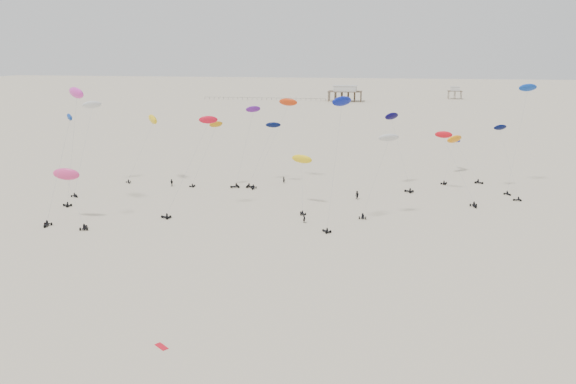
% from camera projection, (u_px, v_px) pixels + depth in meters
% --- Properties ---
extents(ground_plane, '(900.00, 900.00, 0.00)m').
position_uv_depth(ground_plane, '(340.00, 137.00, 208.53)').
color(ground_plane, beige).
extents(pavilion_main, '(21.00, 13.00, 9.80)m').
position_uv_depth(pavilion_main, '(345.00, 95.00, 352.33)').
color(pavilion_main, brown).
rests_on(pavilion_main, ground).
extents(pavilion_small, '(9.00, 7.00, 8.00)m').
position_uv_depth(pavilion_small, '(455.00, 94.00, 369.31)').
color(pavilion_small, brown).
rests_on(pavilion_small, ground).
extents(pier_fence, '(80.20, 0.20, 1.50)m').
position_uv_depth(pier_fence, '(264.00, 99.00, 361.97)').
color(pier_fence, black).
rests_on(pier_fence, ground).
extents(rig_0, '(9.63, 14.02, 21.92)m').
position_uv_depth(rig_0, '(281.00, 118.00, 135.13)').
color(rig_0, black).
rests_on(rig_0, ground).
extents(rig_1, '(7.20, 4.17, 16.59)m').
position_uv_depth(rig_1, '(380.00, 165.00, 106.22)').
color(rig_1, black).
rests_on(rig_1, ground).
extents(rig_2, '(5.65, 13.56, 17.50)m').
position_uv_depth(rig_2, '(505.00, 148.00, 126.20)').
color(rig_2, black).
rests_on(rig_2, ground).
extents(rig_3, '(6.61, 6.40, 20.51)m').
position_uv_depth(rig_3, '(57.00, 176.00, 102.45)').
color(rig_3, black).
rests_on(rig_3, ground).
extents(rig_4, '(7.85, 13.51, 25.07)m').
position_uv_depth(rig_4, '(525.00, 104.00, 128.84)').
color(rig_4, black).
rests_on(rig_4, ground).
extents(rig_5, '(8.33, 4.12, 15.80)m').
position_uv_depth(rig_5, '(210.00, 140.00, 130.46)').
color(rig_5, black).
rests_on(rig_5, ground).
extents(rig_6, '(9.22, 7.29, 16.81)m').
position_uv_depth(rig_6, '(151.00, 125.00, 135.60)').
color(rig_6, black).
rests_on(rig_6, ground).
extents(rig_7, '(7.42, 17.99, 16.97)m').
position_uv_depth(rig_7, '(463.00, 154.00, 144.63)').
color(rig_7, black).
rests_on(rig_7, ground).
extents(rig_8, '(5.10, 10.15, 11.73)m').
position_uv_depth(rig_8, '(302.00, 166.00, 114.85)').
color(rig_8, black).
rests_on(rig_8, ground).
extents(rig_9, '(9.49, 10.44, 19.90)m').
position_uv_depth(rig_9, '(194.00, 153.00, 109.82)').
color(rig_9, black).
rests_on(rig_9, ground).
extents(rig_10, '(8.05, 9.18, 17.83)m').
position_uv_depth(rig_10, '(396.00, 136.00, 129.49)').
color(rig_10, black).
rests_on(rig_10, ground).
extents(rig_11, '(7.61, 7.03, 15.31)m').
position_uv_depth(rig_11, '(264.00, 148.00, 132.72)').
color(rig_11, black).
rests_on(rig_11, ground).
extents(rig_12, '(6.42, 9.16, 18.86)m').
position_uv_depth(rig_12, '(246.00, 138.00, 132.86)').
color(rig_12, black).
rests_on(rig_12, ground).
extents(rig_13, '(7.09, 5.63, 24.61)m').
position_uv_depth(rig_13, '(75.00, 108.00, 112.87)').
color(rig_13, black).
rests_on(rig_13, ground).
extents(rig_14, '(5.67, 17.87, 22.90)m').
position_uv_depth(rig_14, '(89.00, 121.00, 131.78)').
color(rig_14, black).
rests_on(rig_14, ground).
extents(rig_15, '(9.68, 7.54, 11.23)m').
position_uv_depth(rig_15, '(69.00, 183.00, 104.90)').
color(rig_15, black).
rests_on(rig_15, ground).
extents(rig_16, '(7.09, 18.04, 16.17)m').
position_uv_depth(rig_16, '(453.00, 144.00, 144.78)').
color(rig_16, black).
rests_on(rig_16, ground).
extents(rig_17, '(5.07, 7.86, 23.94)m').
position_uv_depth(rig_17, '(339.00, 126.00, 98.58)').
color(rig_17, black).
rests_on(rig_17, ground).
extents(rig_18, '(8.80, 15.38, 18.46)m').
position_uv_depth(rig_18, '(454.00, 159.00, 122.48)').
color(rig_18, black).
rests_on(rig_18, ground).
extents(spectator_0, '(0.89, 0.91, 2.07)m').
position_uv_depth(spectator_0, '(304.00, 223.00, 105.54)').
color(spectator_0, black).
rests_on(spectator_0, ground).
extents(spectator_1, '(1.23, 1.15, 2.19)m').
position_uv_depth(spectator_1, '(357.00, 199.00, 122.00)').
color(spectator_1, black).
rests_on(spectator_1, ground).
extents(spectator_2, '(1.40, 1.16, 2.09)m').
position_uv_depth(spectator_2, '(172.00, 186.00, 133.75)').
color(spectator_2, black).
rests_on(spectator_2, ground).
extents(spectator_3, '(0.84, 0.72, 1.94)m').
position_uv_depth(spectator_3, '(284.00, 183.00, 136.77)').
color(spectator_3, black).
rests_on(spectator_3, ground).
extents(grounded_kite_b, '(1.86, 1.64, 0.07)m').
position_uv_depth(grounded_kite_b, '(162.00, 347.00, 61.49)').
color(grounded_kite_b, red).
rests_on(grounded_kite_b, ground).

